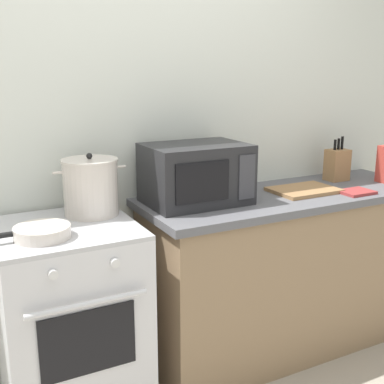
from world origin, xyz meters
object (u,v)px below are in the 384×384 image
object	(u,v)px
stock_pot	(91,187)
frying_pan	(40,232)
oven_mitt	(356,192)
stove	(71,322)
cutting_board	(304,190)
microwave	(196,174)
knife_block	(337,165)

from	to	relation	value
stock_pot	frying_pan	size ratio (longest dim) A/B	0.80
frying_pan	oven_mitt	size ratio (longest dim) A/B	2.37
stove	stock_pot	xyz separation A→B (m)	(0.16, 0.12, 0.59)
stove	cutting_board	bearing A→B (deg)	0.05
stove	oven_mitt	distance (m)	1.63
microwave	cutting_board	world-z (taller)	microwave
stock_pot	knife_block	world-z (taller)	stock_pot
microwave	knife_block	size ratio (longest dim) A/B	1.87
stove	frying_pan	xyz separation A→B (m)	(-0.12, -0.11, 0.48)
microwave	cutting_board	size ratio (longest dim) A/B	1.39
oven_mitt	knife_block	bearing A→B (deg)	65.27
cutting_board	oven_mitt	xyz separation A→B (m)	(0.23, -0.16, -0.00)
cutting_board	stock_pot	bearing A→B (deg)	174.09
stove	cutting_board	xyz separation A→B (m)	(1.32, 0.00, 0.47)
frying_pan	cutting_board	world-z (taller)	frying_pan
stove	microwave	xyz separation A→B (m)	(0.69, 0.08, 0.61)
frying_pan	stock_pot	bearing A→B (deg)	40.11
stove	knife_block	xyz separation A→B (m)	(1.69, 0.14, 0.56)
stock_pot	microwave	size ratio (longest dim) A/B	0.68
stock_pot	cutting_board	distance (m)	1.18
cutting_board	frying_pan	bearing A→B (deg)	-175.42
stock_pot	knife_block	distance (m)	1.53
cutting_board	knife_block	xyz separation A→B (m)	(0.37, 0.14, 0.09)
stove	cutting_board	distance (m)	1.41
microwave	knife_block	distance (m)	1.01
knife_block	microwave	bearing A→B (deg)	-176.48
microwave	oven_mitt	bearing A→B (deg)	-15.33
stove	frying_pan	distance (m)	0.51
stock_pot	microwave	bearing A→B (deg)	-4.62
frying_pan	knife_block	world-z (taller)	knife_block
stove	knife_block	size ratio (longest dim) A/B	3.44
frying_pan	knife_block	distance (m)	1.83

